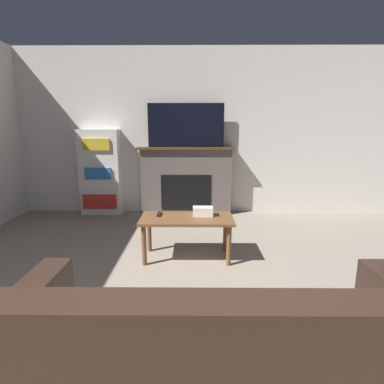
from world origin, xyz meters
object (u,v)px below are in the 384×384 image
at_px(couch, 219,379).
at_px(coffee_table, 187,223).
at_px(tv, 186,125).
at_px(bookshelf, 100,173).
at_px(fireplace, 186,180).

xyz_separation_m(couch, coffee_table, (-0.20, 1.96, 0.11)).
xyz_separation_m(tv, bookshelf, (-1.43, -0.00, -0.77)).
distance_m(fireplace, bookshelf, 1.44).
height_order(tv, coffee_table, tv).
bearing_deg(couch, bookshelf, 114.10).
distance_m(fireplace, tv, 0.90).
xyz_separation_m(fireplace, bookshelf, (-1.43, -0.02, 0.13)).
bearing_deg(bookshelf, tv, 0.10).
bearing_deg(tv, fireplace, 90.00).
xyz_separation_m(tv, couch, (0.25, -3.77, -1.17)).
height_order(couch, bookshelf, bookshelf).
bearing_deg(couch, tv, 93.87).
bearing_deg(tv, bookshelf, -179.90).
relative_size(coffee_table, bookshelf, 0.72).
distance_m(couch, bookshelf, 4.14).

